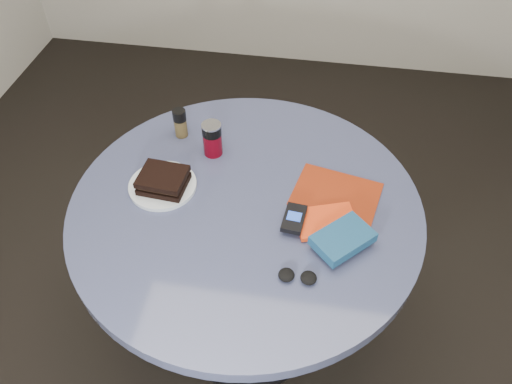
% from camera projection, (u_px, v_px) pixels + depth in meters
% --- Properties ---
extents(ground, '(4.00, 4.00, 0.00)m').
position_uv_depth(ground, '(248.00, 331.00, 1.95)').
color(ground, black).
rests_on(ground, ground).
extents(table, '(1.00, 1.00, 0.75)m').
position_uv_depth(table, '(246.00, 239.00, 1.53)').
color(table, black).
rests_on(table, ground).
extents(plate, '(0.26, 0.26, 0.01)m').
position_uv_depth(plate, '(163.00, 185.00, 1.45)').
color(plate, silver).
rests_on(plate, table).
extents(sandwich, '(0.14, 0.12, 0.05)m').
position_uv_depth(sandwich, '(163.00, 180.00, 1.42)').
color(sandwich, black).
rests_on(sandwich, plate).
extents(soda_can, '(0.07, 0.07, 0.11)m').
position_uv_depth(soda_can, '(212.00, 139.00, 1.52)').
color(soda_can, '#620412').
rests_on(soda_can, table).
extents(pepper_grinder, '(0.05, 0.05, 0.10)m').
position_uv_depth(pepper_grinder, '(180.00, 123.00, 1.58)').
color(pepper_grinder, '#4E4121').
rests_on(pepper_grinder, table).
extents(magazine, '(0.27, 0.23, 0.00)m').
position_uv_depth(magazine, '(336.00, 194.00, 1.43)').
color(magazine, maroon).
rests_on(magazine, table).
extents(red_book, '(0.19, 0.15, 0.01)m').
position_uv_depth(red_book, '(326.00, 221.00, 1.35)').
color(red_book, red).
rests_on(red_book, magazine).
extents(novel, '(0.18, 0.18, 0.03)m').
position_uv_depth(novel, '(343.00, 239.00, 1.28)').
color(novel, navy).
rests_on(novel, red_book).
extents(mp3_player, '(0.06, 0.10, 0.02)m').
position_uv_depth(mp3_player, '(294.00, 218.00, 1.34)').
color(mp3_player, black).
rests_on(mp3_player, red_book).
extents(headphones, '(0.10, 0.04, 0.02)m').
position_uv_depth(headphones, '(297.00, 276.00, 1.23)').
color(headphones, black).
rests_on(headphones, table).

